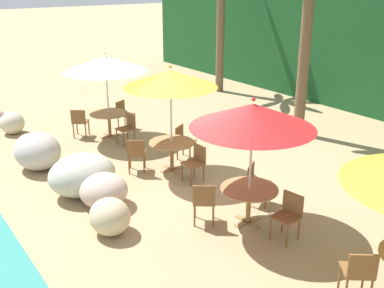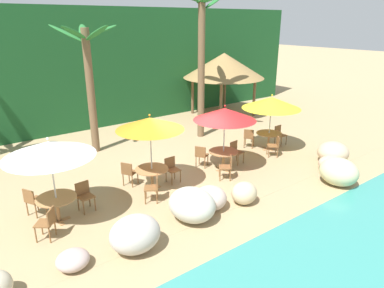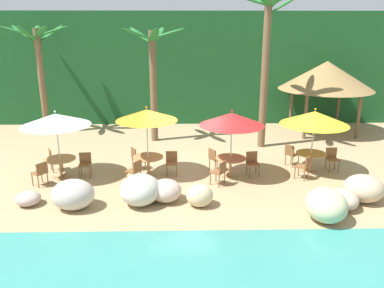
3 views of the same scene
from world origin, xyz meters
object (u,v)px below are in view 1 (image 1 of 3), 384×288
Objects in this scene: dining_table_orange at (172,147)px; chair_orange_inland at (183,139)px; chair_white_seaward at (128,127)px; chair_white_inland at (123,113)px; umbrella_white at (105,64)px; chair_orange_left at (136,153)px; chair_red_inland at (256,181)px; chair_yellow_left at (359,271)px; dining_table_white at (109,117)px; chair_red_seaward at (289,213)px; umbrella_orange at (171,79)px; dining_table_red at (249,194)px; chair_white_left at (80,121)px; umbrella_red at (253,116)px; chair_orange_seaward at (196,161)px; chair_red_left at (204,200)px; palm_tree_second at (308,16)px.

dining_table_orange is 1.26× the size of chair_orange_inland.
chair_white_seaward and chair_white_inland have the same top height.
umbrella_white reaches higher than chair_orange_left.
chair_red_inland is 1.00× the size of chair_yellow_left.
dining_table_white is 1.26× the size of chair_red_seaward.
chair_orange_inland is at bearing 17.52° from umbrella_white.
umbrella_orange is (3.13, 0.14, 0.11)m from umbrella_white.
umbrella_white is 6.30m from dining_table_red.
chair_white_left is 6.80m from umbrella_red.
dining_table_orange is at bearing -172.73° from chair_orange_seaward.
dining_table_orange is at bearing 13.54° from chair_white_left.
dining_table_orange is at bearing 2.56° from dining_table_white.
dining_table_orange is 1.26× the size of chair_orange_left.
chair_white_seaward is at bearing 177.58° from dining_table_red.
chair_red_left is (-1.28, -0.94, 0.00)m from chair_red_seaward.
palm_tree_second is (0.30, 5.37, 2.94)m from chair_orange_left.
dining_table_orange is 2.98m from dining_table_red.
umbrella_white is at bearing -177.44° from umbrella_orange.
umbrella_orange is 0.49× the size of palm_tree_second.
chair_red_inland and chair_red_left have the same top height.
chair_red_inland is (2.95, -0.21, 0.00)m from chair_orange_inland.
palm_tree_second reaches higher than chair_orange_left.
chair_orange_inland is 0.17× the size of palm_tree_second.
chair_orange_inland is 1.00× the size of chair_yellow_left.
chair_orange_seaward is at bearing -23.15° from chair_orange_inland.
chair_red_inland is at bearing 163.85° from chair_yellow_left.
chair_white_inland is at bearing 170.93° from dining_table_orange.
chair_white_left is at bearing -122.57° from palm_tree_second.
umbrella_white reaches higher than chair_orange_inland.
palm_tree_second is (-5.68, 5.05, 2.94)m from chair_yellow_left.
chair_white_seaward is at bearing 11.27° from umbrella_white.
chair_orange_left is 1.00× the size of chair_red_inland.
chair_white_seaward is 1.00× the size of chair_orange_inland.
chair_red_seaward is (7.39, 0.88, 0.00)m from chair_white_left.
chair_orange_seaward is 1.00× the size of chair_red_left.
chair_orange_left is 3.79m from umbrella_red.
chair_red_seaward is at bearing 14.24° from umbrella_red.
dining_table_red is (6.57, -0.77, 0.10)m from chair_white_inland.
umbrella_orange reaches higher than dining_table_white.
umbrella_orange reaches higher than chair_white_inland.
chair_orange_left is at bearing -156.38° from chair_red_inland.
chair_white_inland is 4.47m from chair_orange_seaward.
umbrella_white reaches higher than chair_white_seaward.
dining_table_white and dining_table_orange have the same top height.
chair_white_inland and chair_red_inland have the same top height.
umbrella_red reaches higher than chair_yellow_left.
chair_red_inland is at bearing 128.35° from dining_table_red.
chair_orange_inland is 1.00× the size of chair_red_left.
chair_red_seaward and chair_yellow_left have the same top height.
chair_red_seaward is at bearing 165.84° from chair_yellow_left.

